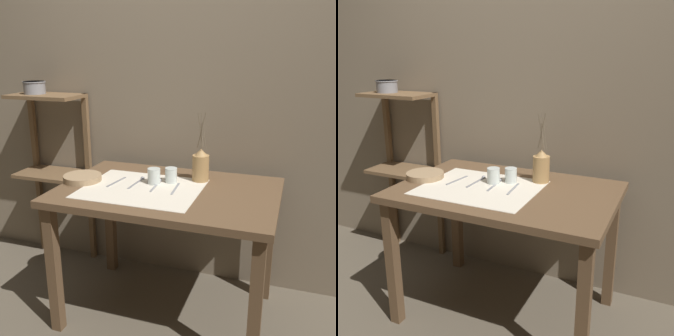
{
  "view_description": "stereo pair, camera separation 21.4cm",
  "coord_description": "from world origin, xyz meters",
  "views": [
    {
      "loc": [
        0.66,
        -1.95,
        1.54
      ],
      "look_at": [
        0.0,
        0.0,
        0.92
      ],
      "focal_mm": 42.0,
      "sensor_mm": 36.0,
      "label": 1
    },
    {
      "loc": [
        0.86,
        -1.87,
        1.54
      ],
      "look_at": [
        0.0,
        0.0,
        0.92
      ],
      "focal_mm": 42.0,
      "sensor_mm": 36.0,
      "label": 2
    }
  ],
  "objects": [
    {
      "name": "spoon_outer",
      "position": [
        -0.08,
        0.06,
        0.81
      ],
      "size": [
        0.03,
        0.2,
        0.02
      ],
      "color": "gray",
      "rests_on": "wooden_table"
    },
    {
      "name": "spoon_inner",
      "position": [
        -0.2,
        0.07,
        0.81
      ],
      "size": [
        0.03,
        0.2,
        0.02
      ],
      "color": "gray",
      "rests_on": "wooden_table"
    },
    {
      "name": "glass_tumbler_near",
      "position": [
        -0.1,
        0.05,
        0.85
      ],
      "size": [
        0.07,
        0.07,
        0.09
      ],
      "color": "silver",
      "rests_on": "wooden_table"
    },
    {
      "name": "wooden_shelf_unit",
      "position": [
        -0.98,
        0.36,
        0.85
      ],
      "size": [
        0.48,
        0.29,
        1.25
      ],
      "color": "brown",
      "rests_on": "ground_plane"
    },
    {
      "name": "stone_wall_back",
      "position": [
        0.0,
        0.51,
        1.2
      ],
      "size": [
        7.0,
        0.06,
        2.4
      ],
      "color": "#7A6B56",
      "rests_on": "ground_plane"
    },
    {
      "name": "wooden_table",
      "position": [
        0.0,
        0.0,
        0.69
      ],
      "size": [
        1.21,
        0.81,
        0.8
      ],
      "color": "brown",
      "rests_on": "ground_plane"
    },
    {
      "name": "ground_plane",
      "position": [
        0.0,
        0.0,
        0.0
      ],
      "size": [
        12.0,
        12.0,
        0.0
      ],
      "primitive_type": "plane",
      "color": "brown"
    },
    {
      "name": "linen_cloth",
      "position": [
        -0.14,
        -0.04,
        0.8
      ],
      "size": [
        0.65,
        0.52,
        0.0
      ],
      "color": "beige",
      "rests_on": "wooden_table"
    },
    {
      "name": "fork_outer",
      "position": [
        -0.32,
        0.0,
        0.8
      ],
      "size": [
        0.04,
        0.19,
        0.0
      ],
      "color": "gray",
      "rests_on": "wooden_table"
    },
    {
      "name": "fork_inner",
      "position": [
        0.04,
        -0.0,
        0.8
      ],
      "size": [
        0.03,
        0.19,
        0.0
      ],
      "color": "gray",
      "rests_on": "wooden_table"
    },
    {
      "name": "pitcher_with_flowers",
      "position": [
        0.14,
        0.19,
        0.89
      ],
      "size": [
        0.1,
        0.1,
        0.41
      ],
      "color": "#A87F4C",
      "rests_on": "wooden_table"
    },
    {
      "name": "glass_tumbler_far",
      "position": [
        -0.02,
        0.1,
        0.84
      ],
      "size": [
        0.07,
        0.07,
        0.09
      ],
      "color": "silver",
      "rests_on": "wooden_table"
    },
    {
      "name": "metal_pot_large",
      "position": [
        -1.06,
        0.32,
        1.3
      ],
      "size": [
        0.15,
        0.15,
        0.08
      ],
      "color": "gray",
      "rests_on": "wooden_shelf_unit"
    },
    {
      "name": "wooden_bowl",
      "position": [
        -0.52,
        -0.03,
        0.82
      ],
      "size": [
        0.22,
        0.22,
        0.04
      ],
      "color": "#9E7F5B",
      "rests_on": "wooden_table"
    }
  ]
}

